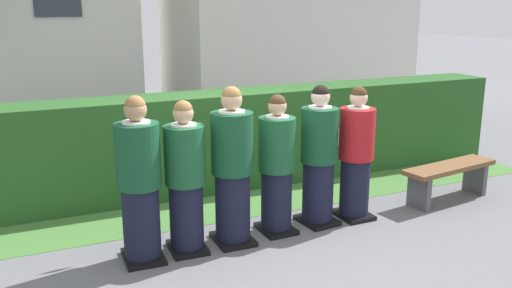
{
  "coord_description": "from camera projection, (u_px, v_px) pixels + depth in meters",
  "views": [
    {
      "loc": [
        -2.31,
        -5.14,
        2.5
      ],
      "look_at": [
        0.0,
        0.0,
        1.05
      ],
      "focal_mm": 38.58,
      "sensor_mm": 36.0,
      "label": 1
    }
  ],
  "objects": [
    {
      "name": "ground_plane",
      "position": [
        256.0,
        236.0,
        6.08
      ],
      "size": [
        60.0,
        60.0,
        0.0
      ],
      "primitive_type": "plane",
      "color": "slate"
    },
    {
      "name": "student_front_row_0",
      "position": [
        139.0,
        184.0,
        5.33
      ],
      "size": [
        0.43,
        0.53,
        1.66
      ],
      "color": "black",
      "rests_on": "ground"
    },
    {
      "name": "student_front_row_1",
      "position": [
        185.0,
        181.0,
        5.55
      ],
      "size": [
        0.41,
        0.47,
        1.58
      ],
      "color": "black",
      "rests_on": "ground"
    },
    {
      "name": "student_front_row_2",
      "position": [
        232.0,
        170.0,
        5.74
      ],
      "size": [
        0.44,
        0.53,
        1.69
      ],
      "color": "black",
      "rests_on": "ground"
    },
    {
      "name": "student_front_row_3",
      "position": [
        277.0,
        168.0,
        6.02
      ],
      "size": [
        0.4,
        0.45,
        1.56
      ],
      "color": "black",
      "rests_on": "ground"
    },
    {
      "name": "student_front_row_4",
      "position": [
        319.0,
        159.0,
        6.26
      ],
      "size": [
        0.42,
        0.5,
        1.62
      ],
      "color": "black",
      "rests_on": "ground"
    },
    {
      "name": "student_in_red_blazer",
      "position": [
        356.0,
        157.0,
        6.44
      ],
      "size": [
        0.41,
        0.5,
        1.58
      ],
      "color": "black",
      "rests_on": "ground"
    },
    {
      "name": "hedge",
      "position": [
        203.0,
        142.0,
        7.46
      ],
      "size": [
        9.4,
        0.7,
        1.33
      ],
      "color": "#285623",
      "rests_on": "ground"
    },
    {
      "name": "wooden_bench",
      "position": [
        449.0,
        174.0,
        7.09
      ],
      "size": [
        1.44,
        0.56,
        0.48
      ],
      "color": "brown",
      "rests_on": "ground"
    },
    {
      "name": "lawn_strip",
      "position": [
        225.0,
        207.0,
        6.92
      ],
      "size": [
        9.4,
        0.9,
        0.01
      ],
      "primitive_type": "cube",
      "color": "#477A38",
      "rests_on": "ground"
    }
  ]
}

